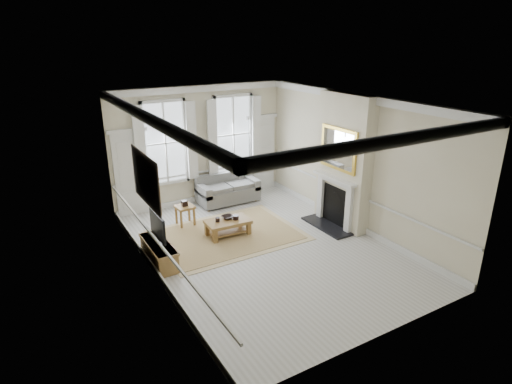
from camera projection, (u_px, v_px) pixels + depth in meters
floor at (265, 248)px, 9.99m from camera, size 7.20×7.20×0.00m
ceiling at (266, 101)px, 8.81m from camera, size 7.20×7.20×0.00m
back_wall at (200, 145)px, 12.31m from camera, size 5.20×0.00×5.20m
left_wall at (150, 201)px, 8.16m from camera, size 0.00×7.20×7.20m
right_wall at (355, 163)px, 10.63m from camera, size 0.00×7.20×7.20m
window_left at (165, 143)px, 11.70m from camera, size 1.26×0.20×2.20m
window_right at (233, 135)px, 12.70m from camera, size 1.26×0.20×2.20m
door_left at (131, 175)px, 11.50m from camera, size 0.90×0.08×2.30m
door_right at (262, 154)px, 13.44m from camera, size 0.90×0.08×2.30m
painting at (146, 179)px, 8.30m from camera, size 0.05×1.66×1.06m
chimney_breast at (344, 162)px, 10.71m from camera, size 0.35×1.70×3.38m
hearth at (327, 226)px, 11.09m from camera, size 0.55×1.50×0.05m
fireplace at (334, 199)px, 10.94m from camera, size 0.21×1.45×1.33m
mirror at (338, 149)px, 10.49m from camera, size 0.06×1.26×1.06m
sofa at (227, 190)px, 12.66m from camera, size 1.77×0.86×0.84m
side_table at (185, 210)px, 11.08m from camera, size 0.46×0.46×0.54m
rug at (228, 235)px, 10.63m from camera, size 3.50×2.60×0.02m
coffee_table at (228, 223)px, 10.53m from camera, size 1.11×0.68×0.40m
ceramic_pot_a at (218, 220)px, 10.40m from camera, size 0.11×0.11×0.11m
ceramic_pot_b at (236, 217)px, 10.53m from camera, size 0.15×0.15×0.10m
bowl at (228, 217)px, 10.59m from camera, size 0.31×0.31×0.07m
tv_stand at (159, 253)px, 9.28m from camera, size 0.43×1.33×0.47m
tv at (158, 226)px, 9.07m from camera, size 0.08×0.90×0.68m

